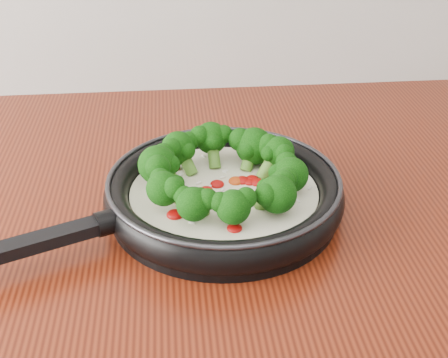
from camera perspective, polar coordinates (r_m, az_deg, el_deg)
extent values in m
cylinder|color=black|center=(0.81, 0.00, -2.69)|extent=(0.40, 0.40, 0.01)
torus|color=black|center=(0.80, 0.00, -1.29)|extent=(0.42, 0.42, 0.03)
torus|color=#2D2D33|center=(0.79, 0.00, 0.04)|extent=(0.40, 0.40, 0.01)
cube|color=black|center=(0.73, -17.00, -5.65)|extent=(0.18, 0.10, 0.02)
cylinder|color=black|center=(0.75, -10.89, -4.02)|extent=(0.04, 0.04, 0.03)
cylinder|color=white|center=(0.80, 0.00, -1.70)|extent=(0.33, 0.33, 0.02)
ellipsoid|color=#A60808|center=(0.80, 5.07, -0.97)|extent=(0.03, 0.03, 0.01)
ellipsoid|color=#A60808|center=(0.82, 6.25, -0.49)|extent=(0.03, 0.03, 0.01)
ellipsoid|color=#C23C0C|center=(0.82, 1.12, -0.20)|extent=(0.03, 0.03, 0.01)
ellipsoid|color=#A60808|center=(0.82, 2.43, -0.32)|extent=(0.02, 0.02, 0.01)
ellipsoid|color=#A60808|center=(0.82, 1.74, -0.15)|extent=(0.02, 0.02, 0.01)
ellipsoid|color=#C23C0C|center=(0.78, 3.71, -2.06)|extent=(0.02, 0.02, 0.01)
ellipsoid|color=#A60808|center=(0.75, -4.63, -3.38)|extent=(0.02, 0.02, 0.01)
ellipsoid|color=#A60808|center=(0.82, 3.15, -0.34)|extent=(0.03, 0.03, 0.01)
ellipsoid|color=#C23C0C|center=(0.75, 0.71, -3.08)|extent=(0.03, 0.03, 0.01)
ellipsoid|color=#A60808|center=(0.72, 1.00, -4.67)|extent=(0.03, 0.03, 0.01)
ellipsoid|color=#A60808|center=(0.85, -4.69, 1.03)|extent=(0.02, 0.02, 0.01)
ellipsoid|color=#C23C0C|center=(0.78, -5.84, -1.98)|extent=(0.03, 0.03, 0.01)
ellipsoid|color=#A60808|center=(0.82, 2.67, 0.00)|extent=(0.02, 0.02, 0.01)
ellipsoid|color=#A60808|center=(0.80, -1.69, -1.09)|extent=(0.02, 0.02, 0.01)
ellipsoid|color=#C23C0C|center=(0.79, -1.79, -1.36)|extent=(0.03, 0.03, 0.01)
ellipsoid|color=#A60808|center=(0.77, 5.06, -2.31)|extent=(0.02, 0.02, 0.01)
ellipsoid|color=#A60808|center=(0.81, -0.66, -0.51)|extent=(0.03, 0.03, 0.01)
ellipsoid|color=white|center=(0.79, -1.98, -1.35)|extent=(0.01, 0.00, 0.00)
ellipsoid|color=white|center=(0.81, 5.64, -0.67)|extent=(0.01, 0.01, 0.00)
ellipsoid|color=white|center=(0.81, -2.38, -0.35)|extent=(0.01, 0.01, 0.00)
ellipsoid|color=white|center=(0.82, -4.81, -0.22)|extent=(0.00, 0.01, 0.00)
ellipsoid|color=white|center=(0.81, -1.31, -0.70)|extent=(0.01, 0.01, 0.00)
ellipsoid|color=white|center=(0.78, 5.89, -2.14)|extent=(0.01, 0.01, 0.00)
ellipsoid|color=white|center=(0.79, 4.72, -1.48)|extent=(0.01, 0.00, 0.00)
ellipsoid|color=white|center=(0.83, -4.10, 0.40)|extent=(0.01, 0.01, 0.00)
ellipsoid|color=white|center=(0.76, -4.37, -2.85)|extent=(0.01, 0.01, 0.00)
ellipsoid|color=white|center=(0.88, -1.95, 2.17)|extent=(0.01, 0.01, 0.00)
ellipsoid|color=white|center=(0.78, 7.00, -2.04)|extent=(0.01, 0.01, 0.00)
ellipsoid|color=white|center=(0.84, 0.05, 0.60)|extent=(0.01, 0.01, 0.00)
ellipsoid|color=white|center=(0.73, -3.06, -4.15)|extent=(0.01, 0.01, 0.00)
ellipsoid|color=white|center=(0.78, 6.44, -2.02)|extent=(0.01, 0.01, 0.00)
ellipsoid|color=white|center=(0.84, 0.14, 0.79)|extent=(0.01, 0.00, 0.00)
ellipsoid|color=white|center=(0.85, 5.31, 1.06)|extent=(0.01, 0.01, 0.00)
ellipsoid|color=white|center=(0.83, -0.10, 0.17)|extent=(0.01, 0.01, 0.00)
ellipsoid|color=white|center=(0.80, 1.58, -1.23)|extent=(0.00, 0.01, 0.00)
ellipsoid|color=white|center=(0.76, -4.06, -3.01)|extent=(0.01, 0.01, 0.00)
ellipsoid|color=white|center=(0.79, 0.11, -1.30)|extent=(0.01, 0.01, 0.00)
ellipsoid|color=white|center=(0.77, 2.07, -2.29)|extent=(0.00, 0.01, 0.00)
ellipsoid|color=white|center=(0.81, 5.22, -0.87)|extent=(0.01, 0.01, 0.00)
ellipsoid|color=white|center=(0.80, -0.11, -1.02)|extent=(0.01, 0.01, 0.00)
ellipsoid|color=white|center=(0.79, 0.82, -1.41)|extent=(0.01, 0.01, 0.00)
ellipsoid|color=white|center=(0.81, 8.08, -0.84)|extent=(0.01, 0.01, 0.00)
cylinder|color=#619A32|center=(0.83, 4.13, 1.16)|extent=(0.04, 0.03, 0.04)
sphere|color=black|center=(0.83, 5.20, 2.58)|extent=(0.06, 0.06, 0.04)
sphere|color=black|center=(0.83, 4.24, 3.39)|extent=(0.03, 0.03, 0.03)
sphere|color=black|center=(0.81, 5.68, 2.43)|extent=(0.03, 0.03, 0.02)
sphere|color=black|center=(0.82, 4.23, 2.40)|extent=(0.03, 0.03, 0.02)
cylinder|color=#619A32|center=(0.85, 2.33, 1.73)|extent=(0.03, 0.03, 0.03)
sphere|color=black|center=(0.85, 2.87, 3.11)|extent=(0.07, 0.07, 0.05)
sphere|color=black|center=(0.85, 1.51, 3.73)|extent=(0.04, 0.04, 0.03)
sphere|color=black|center=(0.84, 3.97, 3.05)|extent=(0.04, 0.04, 0.03)
sphere|color=black|center=(0.84, 2.32, 2.76)|extent=(0.03, 0.03, 0.03)
cylinder|color=#619A32|center=(0.85, -0.98, 2.23)|extent=(0.02, 0.04, 0.04)
sphere|color=black|center=(0.86, -1.23, 3.91)|extent=(0.06, 0.06, 0.05)
sphere|color=black|center=(0.85, -2.31, 4.10)|extent=(0.04, 0.04, 0.03)
sphere|color=black|center=(0.86, -0.06, 4.25)|extent=(0.04, 0.04, 0.03)
sphere|color=black|center=(0.84, -1.01, 3.51)|extent=(0.03, 0.03, 0.02)
cylinder|color=#619A32|center=(0.84, -3.47, 1.48)|extent=(0.03, 0.04, 0.04)
sphere|color=black|center=(0.84, -4.34, 2.93)|extent=(0.06, 0.06, 0.05)
sphere|color=black|center=(0.82, -5.00, 2.87)|extent=(0.04, 0.04, 0.03)
sphere|color=black|center=(0.85, -3.29, 3.59)|extent=(0.04, 0.04, 0.03)
sphere|color=black|center=(0.83, -3.53, 2.67)|extent=(0.03, 0.03, 0.02)
cylinder|color=#619A32|center=(0.80, -4.98, 0.15)|extent=(0.04, 0.02, 0.04)
sphere|color=black|center=(0.80, -6.29, 1.33)|extent=(0.07, 0.07, 0.05)
sphere|color=black|center=(0.78, -6.24, 1.12)|extent=(0.04, 0.04, 0.03)
sphere|color=black|center=(0.81, -5.72, 2.33)|extent=(0.04, 0.04, 0.03)
sphere|color=black|center=(0.79, -5.07, 1.37)|extent=(0.03, 0.03, 0.03)
cylinder|color=#619A32|center=(0.76, -4.46, -1.66)|extent=(0.04, 0.03, 0.04)
sphere|color=black|center=(0.75, -5.72, -0.91)|extent=(0.06, 0.06, 0.04)
sphere|color=black|center=(0.73, -4.74, -0.82)|extent=(0.04, 0.04, 0.03)
sphere|color=black|center=(0.76, -6.06, 0.09)|extent=(0.03, 0.03, 0.03)
sphere|color=black|center=(0.75, -4.55, -0.41)|extent=(0.03, 0.03, 0.02)
cylinder|color=#619A32|center=(0.74, -2.26, -2.78)|extent=(0.03, 0.04, 0.03)
sphere|color=black|center=(0.72, -2.89, -2.38)|extent=(0.06, 0.06, 0.04)
sphere|color=black|center=(0.71, -1.56, -1.92)|extent=(0.03, 0.03, 0.03)
sphere|color=black|center=(0.73, -3.86, -1.56)|extent=(0.03, 0.03, 0.02)
sphere|color=black|center=(0.73, -2.26, -1.59)|extent=(0.03, 0.03, 0.02)
cylinder|color=#619A32|center=(0.73, 0.69, -3.01)|extent=(0.02, 0.03, 0.03)
sphere|color=black|center=(0.71, 0.88, -2.66)|extent=(0.06, 0.06, 0.04)
sphere|color=black|center=(0.71, 2.08, -1.79)|extent=(0.03, 0.03, 0.03)
sphere|color=black|center=(0.71, -0.43, -2.18)|extent=(0.03, 0.03, 0.02)
sphere|color=black|center=(0.72, 0.69, -1.79)|extent=(0.03, 0.03, 0.02)
cylinder|color=#619A32|center=(0.76, 3.96, -2.05)|extent=(0.03, 0.03, 0.03)
sphere|color=black|center=(0.74, 5.05, -1.44)|extent=(0.06, 0.06, 0.05)
sphere|color=black|center=(0.75, 5.55, -0.24)|extent=(0.04, 0.04, 0.03)
sphere|color=black|center=(0.72, 3.97, -1.50)|extent=(0.04, 0.04, 0.03)
sphere|color=black|center=(0.75, 3.99, -0.85)|extent=(0.03, 0.03, 0.02)
cylinder|color=#619A32|center=(0.79, 5.02, -0.55)|extent=(0.03, 0.02, 0.03)
sphere|color=black|center=(0.78, 6.30, 0.40)|extent=(0.06, 0.06, 0.05)
sphere|color=black|center=(0.79, 5.92, 1.53)|extent=(0.04, 0.04, 0.03)
sphere|color=black|center=(0.76, 6.03, 0.15)|extent=(0.04, 0.04, 0.03)
sphere|color=black|center=(0.78, 5.03, 0.59)|extent=(0.03, 0.03, 0.02)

